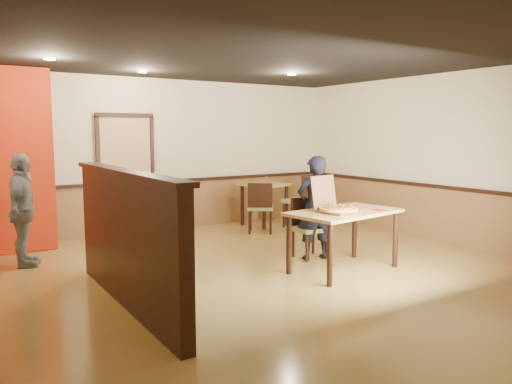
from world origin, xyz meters
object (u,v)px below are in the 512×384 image
side_table (264,193)px  diner (315,208)px  side_chair_left (260,205)px  pizza_box (335,208)px  condiment (267,181)px  main_table (344,219)px  side_chair_right (303,198)px  passerby (23,210)px  diner_chair (308,225)px

side_table → diner: (-0.84, -2.58, 0.10)m
side_chair_left → pizza_box: size_ratio=1.65×
side_chair_left → condiment: (0.44, 0.46, 0.39)m
main_table → side_chair_right: side_chair_right is taller
side_table → side_chair_right: bearing=-52.9°
main_table → pizza_box: size_ratio=2.85×
passerby → pizza_box: passerby is taller
side_chair_right → diner: bearing=39.9°
pizza_box → condiment: (1.03, 3.14, 0.04)m
side_chair_left → condiment: bearing=-99.3°
pizza_box → passerby: bearing=135.7°
passerby → pizza_box: size_ratio=2.75×
diner_chair → condiment: (0.80, 2.29, 0.42)m
side_chair_left → diner: bearing=114.4°
side_table → diner: 2.72m
side_table → condiment: size_ratio=6.39×
main_table → side_table: bearing=66.6°
pizza_box → diner_chair: bearing=67.5°
main_table → diner_chair: diner_chair is taller
side_chair_left → pizza_box: 2.77m
diner_chair → condiment: condiment is taller
side_chair_right → pizza_box: size_ratio=1.85×
passerby → diner_chair: bearing=-96.3°
side_chair_left → pizza_box: pizza_box is taller
side_table → passerby: size_ratio=0.59×
main_table → side_chair_right: 2.98m
diner_chair → passerby: passerby is taller
condiment → diner_chair: bearing=-109.3°
main_table → passerby: size_ratio=1.03×
diner → condiment: diner is taller
diner_chair → side_table: bearing=75.4°
diner_chair → pizza_box: pizza_box is taller
side_chair_left → condiment: condiment is taller
side_table → pizza_box: size_ratio=1.61×
main_table → side_chair_left: bearing=73.3°
side_table → condiment: (-0.05, -0.15, 0.25)m
side_chair_left → side_chair_right: 0.96m
main_table → pizza_box: (-0.18, -0.03, 0.17)m
side_chair_right → pizza_box: pizza_box is taller
side_table → passerby: (-4.44, -0.76, 0.13)m
side_table → diner_chair: bearing=-109.2°
diner → condiment: bearing=-96.4°
main_table → side_table: side_table is taller
diner_chair → side_table: size_ratio=0.96×
diner_chair → condiment: 2.47m
side_chair_left → diner: size_ratio=0.62×
main_table → pizza_box: pizza_box is taller
side_chair_left → passerby: size_ratio=0.60×
side_chair_left → side_table: side_chair_left is taller
diner_chair → side_chair_left: size_ratio=0.94×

